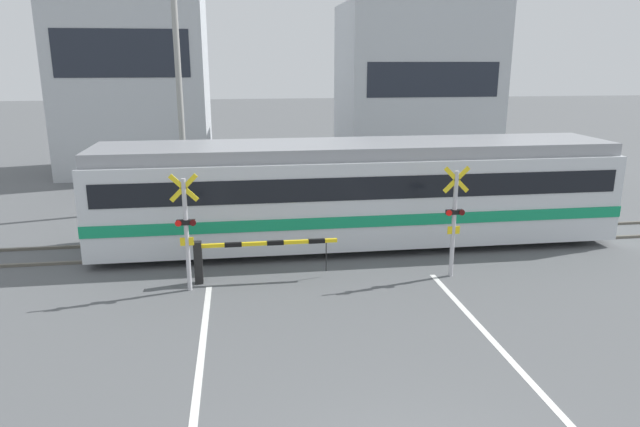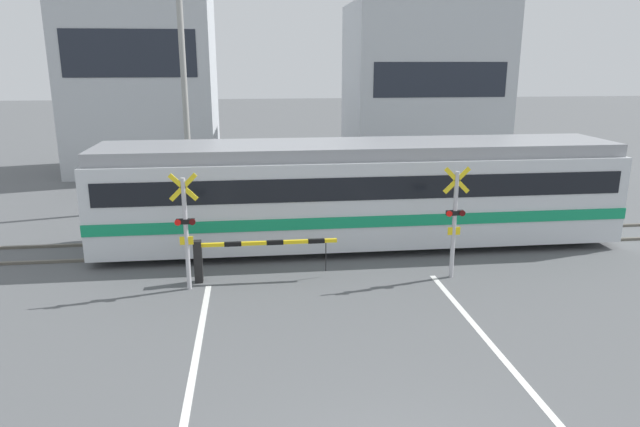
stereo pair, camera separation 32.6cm
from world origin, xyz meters
name	(u,v)px [view 1 (the left image)]	position (x,y,z in m)	size (l,w,h in m)	color
rail_track_near	(312,251)	(0.00, 10.30, 0.04)	(50.00, 0.10, 0.08)	#5B564C
rail_track_far	(306,237)	(0.00, 11.74, 0.04)	(50.00, 0.10, 0.08)	#5B564C
road_stripe_right	(557,411)	(2.87, 2.04, 0.00)	(0.14, 12.09, 0.01)	white
commuter_train	(357,190)	(1.43, 11.02, 1.66)	(15.30, 3.03, 3.10)	silver
crossing_barrier_near	(234,253)	(-2.22, 8.39, 0.75)	(3.61, 0.20, 1.09)	black
crossing_barrier_far	(362,197)	(2.22, 13.83, 0.75)	(3.61, 0.20, 1.09)	black
crossing_signal_left	(186,228)	(-3.32, 7.96, 1.59)	(0.68, 0.15, 2.89)	#B2B2B7
crossing_signal_right	(454,217)	(3.32, 7.96, 1.59)	(0.68, 0.15, 2.89)	#B2B2B7
pedestrian	(310,173)	(0.84, 17.36, 0.97)	(0.38, 0.22, 1.69)	brown
building_left_of_street	(133,65)	(-6.97, 24.44, 5.21)	(6.99, 5.62, 10.41)	#B2B7BC
building_right_of_street	(416,86)	(7.36, 24.44, 4.12)	(7.78, 5.62, 8.24)	#B2B7BC
utility_pole_streetside	(179,90)	(-4.07, 16.33, 4.39)	(0.22, 0.22, 8.78)	gray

